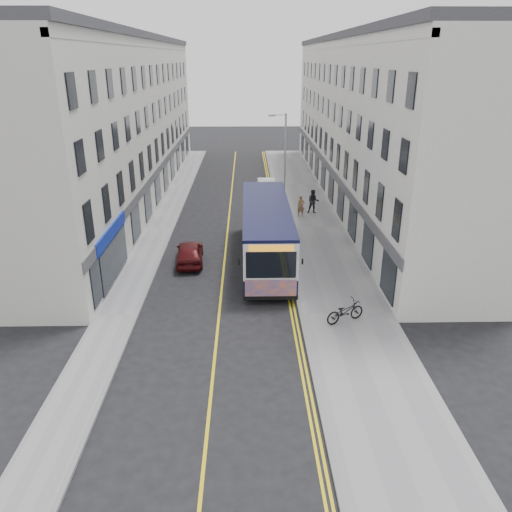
{
  "coord_description": "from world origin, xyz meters",
  "views": [
    {
      "loc": [
        1.38,
        -22.66,
        11.74
      ],
      "look_at": [
        1.89,
        2.66,
        1.6
      ],
      "focal_mm": 35.0,
      "sensor_mm": 36.0,
      "label": 1
    }
  ],
  "objects_px": {
    "city_bus": "(266,231)",
    "car_maroon": "(190,252)",
    "streetlamp": "(284,164)",
    "bicycle": "(345,311)",
    "car_white": "(266,188)",
    "pedestrian_near": "(301,206)",
    "pedestrian_far": "(313,202)"
  },
  "relations": [
    {
      "from": "car_maroon",
      "to": "pedestrian_near",
      "type": "bearing_deg",
      "value": -134.42
    },
    {
      "from": "pedestrian_far",
      "to": "city_bus",
      "type": "bearing_deg",
      "value": -111.03
    },
    {
      "from": "city_bus",
      "to": "pedestrian_near",
      "type": "distance_m",
      "value": 9.38
    },
    {
      "from": "streetlamp",
      "to": "car_maroon",
      "type": "distance_m",
      "value": 11.08
    },
    {
      "from": "city_bus",
      "to": "car_maroon",
      "type": "relative_size",
      "value": 3.05
    },
    {
      "from": "city_bus",
      "to": "pedestrian_far",
      "type": "relative_size",
      "value": 6.38
    },
    {
      "from": "streetlamp",
      "to": "bicycle",
      "type": "relative_size",
      "value": 3.97
    },
    {
      "from": "city_bus",
      "to": "car_maroon",
      "type": "xyz_separation_m",
      "value": [
        -4.66,
        -0.25,
        -1.25
      ]
    },
    {
      "from": "city_bus",
      "to": "car_white",
      "type": "relative_size",
      "value": 2.66
    },
    {
      "from": "pedestrian_far",
      "to": "bicycle",
      "type": "bearing_deg",
      "value": -90.15
    },
    {
      "from": "pedestrian_near",
      "to": "car_maroon",
      "type": "distance_m",
      "value": 11.91
    },
    {
      "from": "streetlamp",
      "to": "pedestrian_far",
      "type": "bearing_deg",
      "value": 30.76
    },
    {
      "from": "pedestrian_far",
      "to": "car_white",
      "type": "xyz_separation_m",
      "value": [
        -3.49,
        5.8,
        -0.32
      ]
    },
    {
      "from": "city_bus",
      "to": "bicycle",
      "type": "relative_size",
      "value": 6.03
    },
    {
      "from": "car_white",
      "to": "car_maroon",
      "type": "relative_size",
      "value": 1.14
    },
    {
      "from": "streetlamp",
      "to": "car_white",
      "type": "height_order",
      "value": "streetlamp"
    },
    {
      "from": "pedestrian_near",
      "to": "car_white",
      "type": "bearing_deg",
      "value": 105.59
    },
    {
      "from": "car_white",
      "to": "car_maroon",
      "type": "xyz_separation_m",
      "value": [
        -5.3,
        -15.65,
        -0.07
      ]
    },
    {
      "from": "pedestrian_near",
      "to": "pedestrian_far",
      "type": "bearing_deg",
      "value": 32.0
    },
    {
      "from": "streetlamp",
      "to": "bicycle",
      "type": "xyz_separation_m",
      "value": [
        1.8,
        -16.05,
        -3.73
      ]
    },
    {
      "from": "city_bus",
      "to": "pedestrian_near",
      "type": "xyz_separation_m",
      "value": [
        3.06,
        8.81,
        -1.0
      ]
    },
    {
      "from": "streetlamp",
      "to": "car_white",
      "type": "distance_m",
      "value": 8.21
    },
    {
      "from": "pedestrian_far",
      "to": "streetlamp",
      "type": "bearing_deg",
      "value": -147.04
    },
    {
      "from": "streetlamp",
      "to": "city_bus",
      "type": "relative_size",
      "value": 0.66
    },
    {
      "from": "streetlamp",
      "to": "car_white",
      "type": "xyz_separation_m",
      "value": [
        -0.97,
        7.3,
        -3.63
      ]
    },
    {
      "from": "streetlamp",
      "to": "pedestrian_far",
      "type": "height_order",
      "value": "streetlamp"
    },
    {
      "from": "pedestrian_near",
      "to": "pedestrian_far",
      "type": "xyz_separation_m",
      "value": [
        1.07,
        0.79,
        0.14
      ]
    },
    {
      "from": "pedestrian_far",
      "to": "car_maroon",
      "type": "relative_size",
      "value": 0.48
    },
    {
      "from": "pedestrian_near",
      "to": "car_white",
      "type": "relative_size",
      "value": 0.36
    },
    {
      "from": "city_bus",
      "to": "car_maroon",
      "type": "height_order",
      "value": "city_bus"
    },
    {
      "from": "streetlamp",
      "to": "car_maroon",
      "type": "bearing_deg",
      "value": -126.86
    },
    {
      "from": "streetlamp",
      "to": "pedestrian_near",
      "type": "height_order",
      "value": "streetlamp"
    }
  ]
}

